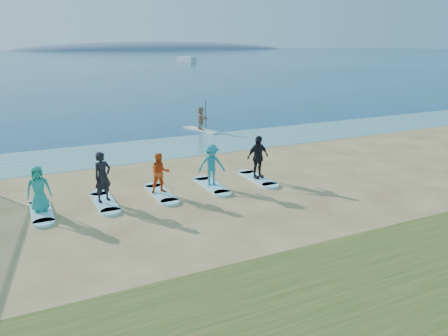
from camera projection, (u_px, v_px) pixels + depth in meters
name	position (u px, v px, depth m)	size (l,w,h in m)	color
ground	(250.00, 212.00, 15.26)	(600.00, 600.00, 0.00)	tan
shallow_water	(157.00, 149.00, 24.30)	(600.00, 600.00, 0.00)	teal
ocean	(25.00, 58.00, 153.08)	(600.00, 600.00, 0.00)	navy
island_ridge	(160.00, 50.00, 313.99)	(220.00, 56.00, 18.00)	slate
paddleboard	(201.00, 130.00, 29.06)	(0.70, 3.00, 0.12)	silver
paddleboarder	(201.00, 118.00, 28.83)	(1.38, 0.44, 1.49)	tan
boat_offshore_b	(186.00, 62.00, 124.55)	(2.10, 6.23, 1.56)	silver
surfboard_0	(41.00, 212.00, 15.18)	(0.70, 2.20, 0.09)	#A0E9F8
student_0	(38.00, 189.00, 14.94)	(0.79, 0.51, 1.62)	teal
surfboard_1	(105.00, 202.00, 16.10)	(0.70, 2.20, 0.09)	#A0E9F8
student_1	(103.00, 177.00, 15.83)	(0.68, 0.45, 1.86)	black
surfboard_2	(161.00, 193.00, 17.02)	(0.70, 2.20, 0.09)	#A0E9F8
student_2	(160.00, 173.00, 16.79)	(0.76, 0.59, 1.57)	#DD4B17
surfboard_3	(212.00, 186.00, 17.94)	(0.70, 2.20, 0.09)	#A0E9F8
student_3	(212.00, 165.00, 17.69)	(1.10, 0.63, 1.70)	teal
surfboard_4	(257.00, 179.00, 18.87)	(0.70, 2.20, 0.09)	#A0E9F8
student_4	(258.00, 157.00, 18.60)	(1.08, 0.45, 1.84)	black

